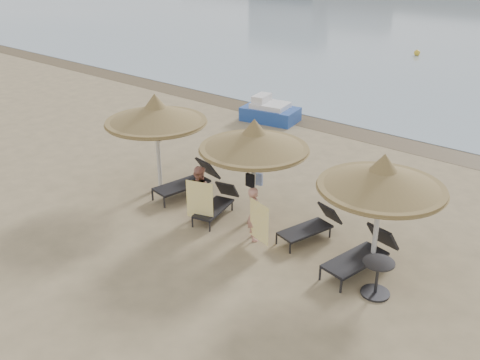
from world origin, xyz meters
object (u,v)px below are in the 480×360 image
at_px(side_table, 377,279).
at_px(pedal_boat, 270,112).
at_px(lounger_near_right, 312,225).
at_px(lounger_far_right, 363,253).
at_px(palapa_right, 382,178).
at_px(palapa_center, 254,140).
at_px(person_left, 199,188).
at_px(lounger_far_left, 190,180).
at_px(palapa_left, 156,114).
at_px(lounger_near_left, 218,203).
at_px(person_right, 254,210).

bearing_deg(side_table, pedal_boat, 137.45).
xyz_separation_m(lounger_near_right, lounger_far_right, (1.69, -0.46, 0.06)).
bearing_deg(lounger_near_right, palapa_right, 8.97).
height_order(palapa_center, palapa_right, palapa_center).
bearing_deg(palapa_right, pedal_boat, 139.14).
xyz_separation_m(person_left, pedal_boat, (-3.59, 8.12, -0.49)).
bearing_deg(pedal_boat, lounger_far_right, -52.07).
distance_m(palapa_right, side_table, 2.20).
height_order(palapa_right, person_left, palapa_right).
distance_m(lounger_near_right, side_table, 2.66).
height_order(lounger_far_left, pedal_boat, pedal_boat).
relative_size(palapa_left, person_left, 1.71).
bearing_deg(palapa_center, lounger_far_left, 178.77).
distance_m(lounger_near_right, lounger_far_right, 1.75).
height_order(side_table, pedal_boat, pedal_boat).
bearing_deg(pedal_boat, palapa_left, -89.61).
relative_size(lounger_far_left, lounger_near_right, 1.16).
bearing_deg(palapa_center, person_left, -145.07).
distance_m(person_left, pedal_boat, 8.89).
distance_m(lounger_near_left, lounger_far_right, 4.44).
xyz_separation_m(lounger_far_left, lounger_near_left, (1.57, -0.49, -0.07)).
xyz_separation_m(palapa_center, person_right, (0.68, -0.84, -1.46)).
bearing_deg(lounger_far_left, palapa_center, 8.64).
xyz_separation_m(lounger_near_right, pedal_boat, (-6.63, 7.10, 0.04)).
relative_size(person_left, pedal_boat, 0.71).
relative_size(palapa_left, palapa_right, 1.05).
xyz_separation_m(palapa_center, lounger_far_right, (3.50, -0.30, -1.89)).
height_order(lounger_near_left, side_table, side_table).
bearing_deg(side_table, lounger_near_right, 153.74).
relative_size(lounger_near_right, lounger_far_right, 0.87).
distance_m(palapa_center, palapa_right, 3.63).
height_order(palapa_center, side_table, palapa_center).
relative_size(lounger_near_left, side_table, 2.23).
bearing_deg(side_table, palapa_right, 120.32).
height_order(lounger_far_left, person_left, person_left).
xyz_separation_m(palapa_right, person_right, (-2.95, -0.80, -1.44)).
bearing_deg(lounger_far_left, lounger_far_right, 6.53).
bearing_deg(person_left, lounger_far_right, 175.75).
relative_size(lounger_far_left, person_right, 1.30).
xyz_separation_m(lounger_far_left, pedal_boat, (-2.32, 7.21, -0.02)).
bearing_deg(palapa_center, palapa_right, -0.70).
relative_size(lounger_near_left, person_right, 1.09).
bearing_deg(palapa_left, palapa_right, 1.81).
distance_m(palapa_left, person_right, 4.46).
relative_size(lounger_far_right, person_left, 1.22).
xyz_separation_m(lounger_far_right, side_table, (0.69, -0.71, -0.03)).
bearing_deg(palapa_right, lounger_far_right, -116.97).
bearing_deg(palapa_right, lounger_near_right, 173.39).
relative_size(palapa_left, palapa_center, 1.04).
xyz_separation_m(lounger_near_left, person_right, (1.61, -0.41, 0.49)).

